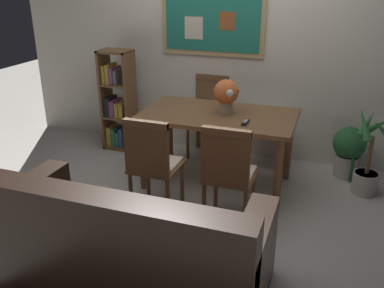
% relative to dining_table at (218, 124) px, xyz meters
% --- Properties ---
extents(ground_plane, '(12.00, 12.00, 0.00)m').
position_rel_dining_table_xyz_m(ground_plane, '(-0.11, -0.46, -0.64)').
color(ground_plane, '#B7B2A8').
extents(wall_back_with_painting, '(5.20, 0.14, 2.60)m').
position_rel_dining_table_xyz_m(wall_back_with_painting, '(-0.11, 0.89, 0.66)').
color(wall_back_with_painting, silver).
rests_on(wall_back_with_painting, ground_plane).
extents(dining_table, '(1.46, 0.84, 0.74)m').
position_rel_dining_table_xyz_m(dining_table, '(0.00, 0.00, 0.00)').
color(dining_table, brown).
rests_on(dining_table, ground_plane).
extents(dining_chair_near_right, '(0.40, 0.41, 0.91)m').
position_rel_dining_table_xyz_m(dining_chair_near_right, '(0.30, -0.73, -0.10)').
color(dining_chair_near_right, brown).
rests_on(dining_chair_near_right, ground_plane).
extents(dining_chair_near_left, '(0.40, 0.41, 0.91)m').
position_rel_dining_table_xyz_m(dining_chair_near_left, '(-0.34, -0.77, -0.10)').
color(dining_chair_near_left, brown).
rests_on(dining_chair_near_left, ground_plane).
extents(dining_chair_far_left, '(0.40, 0.41, 0.91)m').
position_rel_dining_table_xyz_m(dining_chair_far_left, '(-0.32, 0.73, -0.10)').
color(dining_chair_far_left, brown).
rests_on(dining_chair_far_left, ground_plane).
extents(dining_chair_far_right, '(0.40, 0.41, 0.91)m').
position_rel_dining_table_xyz_m(dining_chair_far_right, '(0.36, 0.77, -0.10)').
color(dining_chair_far_right, brown).
rests_on(dining_chair_far_right, ground_plane).
extents(leather_couch, '(1.80, 0.84, 0.84)m').
position_rel_dining_table_xyz_m(leather_couch, '(-0.14, -1.67, -0.33)').
color(leather_couch, black).
rests_on(leather_couch, ground_plane).
extents(bookshelf, '(0.36, 0.28, 1.18)m').
position_rel_dining_table_xyz_m(bookshelf, '(-1.38, 0.53, -0.12)').
color(bookshelf, brown).
rests_on(bookshelf, ground_plane).
extents(potted_ivy, '(0.34, 0.34, 0.56)m').
position_rel_dining_table_xyz_m(potted_ivy, '(1.23, 0.61, -0.34)').
color(potted_ivy, '#B2ADA3').
rests_on(potted_ivy, ground_plane).
extents(potted_palm, '(0.40, 0.41, 0.86)m').
position_rel_dining_table_xyz_m(potted_palm, '(1.41, 0.27, -0.29)').
color(potted_palm, '#B2ADA3').
rests_on(potted_palm, ground_plane).
extents(flower_vase, '(0.24, 0.23, 0.32)m').
position_rel_dining_table_xyz_m(flower_vase, '(0.06, 0.04, 0.29)').
color(flower_vase, tan).
rests_on(flower_vase, dining_table).
extents(tv_remote, '(0.05, 0.16, 0.02)m').
position_rel_dining_table_xyz_m(tv_remote, '(0.31, -0.19, 0.11)').
color(tv_remote, black).
rests_on(tv_remote, dining_table).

